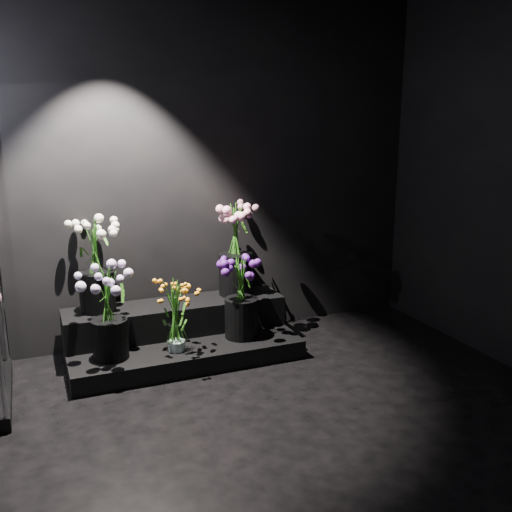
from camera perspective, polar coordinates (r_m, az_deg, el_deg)
floor at (r=3.27m, az=4.14°, el=-19.82°), size 4.00×4.00×0.00m
wall_back at (r=4.62m, az=-6.73°, el=8.58°), size 4.00×0.00×4.00m
display_riser at (r=4.53m, az=-7.60°, el=-7.74°), size 1.72×0.77×0.38m
bouquet_orange_bells at (r=4.17m, az=-8.06°, el=-5.85°), size 0.28×0.28×0.54m
bouquet_lilac at (r=4.12m, az=-14.55°, el=-5.08°), size 0.45×0.45×0.64m
bouquet_purple at (r=4.37m, az=-1.48°, el=-4.00°), size 0.38×0.38×0.62m
bouquet_cream_roses at (r=4.38m, az=-15.79°, el=-0.36°), size 0.37×0.37×0.72m
bouquet_pink_roses at (r=4.62m, az=-2.06°, el=1.12°), size 0.44×0.44×0.76m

